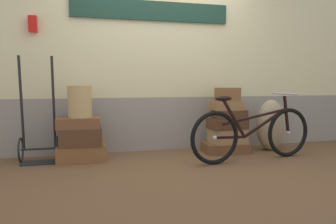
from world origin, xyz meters
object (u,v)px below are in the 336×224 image
(suitcase_4, at_px, (228,136))
(wicker_basket, at_px, (80,101))
(suitcase_3, at_px, (225,147))
(luggage_trolley, at_px, (39,139))
(suitcase_1, at_px, (81,136))
(suitcase_5, at_px, (227,124))
(suitcase_6, at_px, (229,114))
(suitcase_8, at_px, (228,95))
(suitcase_7, at_px, (226,106))
(suitcase_0, at_px, (82,152))
(bicycle, at_px, (253,133))
(suitcase_2, at_px, (79,122))
(burlap_sack, at_px, (271,125))

(suitcase_4, height_order, wicker_basket, wicker_basket)
(suitcase_3, xyz_separation_m, luggage_trolley, (-2.43, 0.08, 0.22))
(suitcase_1, height_order, suitcase_5, suitcase_5)
(suitcase_4, distance_m, suitcase_6, 0.30)
(suitcase_8, bearing_deg, suitcase_3, 134.25)
(luggage_trolley, bearing_deg, suitcase_7, -1.91)
(suitcase_4, xyz_separation_m, suitcase_5, (-0.01, -0.00, 0.17))
(suitcase_7, relative_size, wicker_basket, 1.02)
(suitcase_0, bearing_deg, suitcase_6, -1.05)
(suitcase_5, relative_size, suitcase_8, 1.62)
(suitcase_4, xyz_separation_m, wicker_basket, (-1.97, 0.02, 0.50))
(suitcase_0, height_order, suitcase_8, suitcase_8)
(suitcase_3, xyz_separation_m, bicycle, (0.13, -0.52, 0.28))
(suitcase_0, bearing_deg, suitcase_3, -0.78)
(suitcase_2, bearing_deg, suitcase_0, 45.09)
(bicycle, bearing_deg, suitcase_6, 99.48)
(suitcase_1, height_order, suitcase_4, suitcase_1)
(suitcase_0, relative_size, suitcase_4, 1.27)
(luggage_trolley, bearing_deg, burlap_sack, -1.92)
(suitcase_7, relative_size, burlap_sack, 0.55)
(suitcase_0, height_order, burlap_sack, burlap_sack)
(suitcase_4, bearing_deg, suitcase_6, 2.80)
(suitcase_4, bearing_deg, suitcase_3, 147.09)
(luggage_trolley, bearing_deg, bicycle, -13.09)
(suitcase_6, distance_m, bicycle, 0.55)
(suitcase_1, bearing_deg, suitcase_3, 1.18)
(suitcase_5, distance_m, suitcase_7, 0.25)
(suitcase_4, bearing_deg, suitcase_2, 173.28)
(suitcase_4, distance_m, luggage_trolley, 2.46)
(suitcase_0, distance_m, wicker_basket, 0.64)
(suitcase_5, distance_m, suitcase_6, 0.13)
(suitcase_5, distance_m, suitcase_8, 0.40)
(suitcase_0, height_order, wicker_basket, wicker_basket)
(suitcase_5, relative_size, suitcase_7, 1.22)
(suitcase_8, height_order, luggage_trolley, luggage_trolley)
(suitcase_7, bearing_deg, suitcase_8, -44.63)
(suitcase_0, bearing_deg, suitcase_4, -1.16)
(suitcase_1, distance_m, bicycle, 2.13)
(suitcase_3, relative_size, suitcase_7, 1.50)
(suitcase_3, height_order, luggage_trolley, luggage_trolley)
(suitcase_3, height_order, suitcase_4, suitcase_4)
(suitcase_0, xyz_separation_m, wicker_basket, (-0.01, -0.02, 0.64))
(suitcase_1, relative_size, bicycle, 0.29)
(suitcase_1, relative_size, suitcase_3, 0.84)
(suitcase_3, relative_size, wicker_basket, 1.54)
(wicker_basket, xyz_separation_m, bicycle, (2.07, -0.53, -0.39))
(suitcase_2, xyz_separation_m, suitcase_8, (1.97, -0.02, 0.32))
(suitcase_7, bearing_deg, bicycle, -74.82)
(suitcase_3, xyz_separation_m, suitcase_4, (0.03, -0.01, 0.17))
(suitcase_0, bearing_deg, burlap_sack, -1.10)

